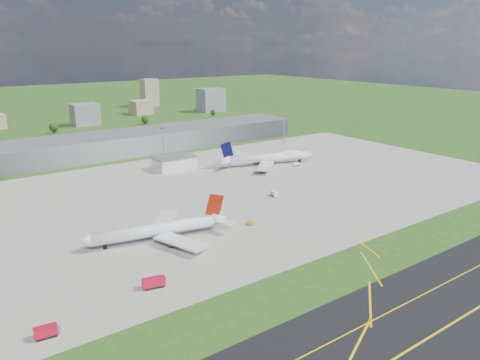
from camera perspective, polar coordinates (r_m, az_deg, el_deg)
ground at (r=357.13m, az=-13.21°, el=2.79°), size 1400.00×1400.00×0.00m
taxiway at (r=167.04m, az=26.12°, el=-14.39°), size 1400.00×60.00×0.06m
apron at (r=267.65m, az=-1.88°, el=-1.25°), size 360.00×190.00×0.08m
terminal at (r=369.14m, az=-14.20°, el=4.35°), size 300.00×42.00×15.00m
ops_building at (r=316.24m, az=-8.01°, el=2.09°), size 26.00×16.00×8.00m
mast_center at (r=326.30m, az=-9.36°, el=4.94°), size 3.50×2.00×25.90m
mast_east at (r=387.27m, az=5.40°, el=6.85°), size 3.50×2.00×25.90m
airliner_red_twin at (r=202.57m, az=-9.73°, el=-5.98°), size 63.70×48.98×17.59m
airliner_blue_quad at (r=323.17m, az=3.55°, el=2.73°), size 68.26×52.35×18.27m
fire_truck at (r=166.75m, az=-10.48°, el=-12.24°), size 8.39×4.71×3.52m
crash_tender at (r=150.46m, az=-22.60°, el=-16.76°), size 6.70×3.56×3.34m
tug_yellow at (r=217.12m, az=1.20°, el=-5.27°), size 3.77×3.55×1.68m
van_white_near at (r=256.99m, az=4.22°, el=-1.72°), size 3.98×6.10×2.83m
van_white_far at (r=322.24m, az=6.84°, el=1.88°), size 4.43×2.49×2.22m
bldg_c at (r=510.01m, az=-18.37°, el=7.61°), size 26.00×20.00×22.00m
bldg_ce at (r=575.77m, az=-11.97°, el=8.68°), size 22.00×24.00×16.00m
bldg_e at (r=586.44m, az=-3.54°, el=9.72°), size 30.00×22.00×28.00m
bldg_tall_e at (r=645.42m, az=-10.98°, el=10.41°), size 20.00×18.00×36.00m
tree_c at (r=471.43m, az=-21.79°, el=5.99°), size 8.10×8.10×9.90m
tree_e at (r=496.18m, az=-11.52°, el=7.24°), size 7.65×7.65×9.35m
tree_far_e at (r=547.69m, az=-3.31°, el=8.26°), size 6.30×6.30×7.70m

